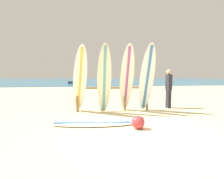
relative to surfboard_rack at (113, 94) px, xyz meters
name	(u,v)px	position (x,y,z in m)	size (l,w,h in m)	color
ground_plane	(143,135)	(0.21, -2.80, -0.64)	(120.00, 120.00, 0.00)	beige
ocean_water	(88,80)	(0.21, 55.20, -0.64)	(120.00, 80.00, 0.01)	#196B93
surfboard_rack	(113,94)	(0.00, 0.00, 0.00)	(2.78, 0.09, 1.03)	olive
surfboard_leaning_far_left	(80,80)	(-1.23, -0.26, 0.54)	(0.68, 1.24, 2.35)	white
surfboard_leaning_left	(104,79)	(-0.39, -0.43, 0.57)	(0.52, 0.62, 2.43)	beige
surfboard_leaning_center_left	(127,79)	(0.45, -0.29, 0.57)	(0.56, 1.16, 2.42)	silver
surfboard_leaning_center	(147,78)	(1.20, -0.33, 0.60)	(0.65, 0.80, 2.49)	white
surfboard_lying_on_sand	(92,124)	(-0.87, -1.83, -0.61)	(2.28, 0.84, 0.08)	white
beachgoer_standing	(169,87)	(2.35, 0.24, 0.24)	(0.22, 0.27, 1.60)	#26262D
small_boat_offshore	(75,82)	(-2.74, 26.19, -0.38)	(2.50, 1.79, 0.71)	#333842
beach_ball	(138,122)	(0.24, -2.37, -0.48)	(0.33, 0.33, 0.33)	#B73338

